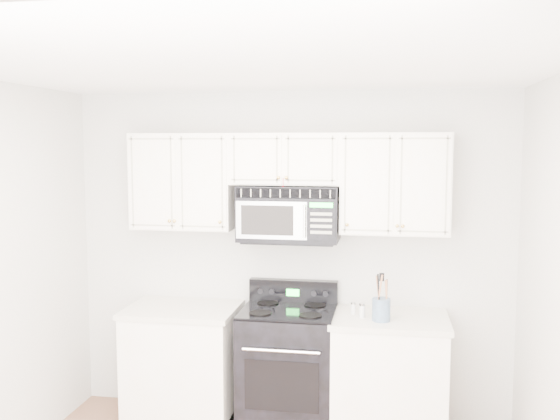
# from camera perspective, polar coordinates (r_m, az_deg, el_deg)

# --- Properties ---
(room) EXTENTS (3.51, 3.51, 2.61)m
(room) POSITION_cam_1_polar(r_m,az_deg,el_deg) (3.34, -3.88, -9.34)
(room) COLOR brown
(room) RESTS_ON ground
(base_cabinet_left) EXTENTS (0.86, 0.65, 0.92)m
(base_cabinet_left) POSITION_cam_1_polar(r_m,az_deg,el_deg) (5.14, -8.82, -14.06)
(base_cabinet_left) COLOR white
(base_cabinet_left) RESTS_ON ground
(base_cabinet_right) EXTENTS (0.86, 0.65, 0.92)m
(base_cabinet_right) POSITION_cam_1_polar(r_m,az_deg,el_deg) (4.90, 9.89, -15.13)
(base_cabinet_right) COLOR white
(base_cabinet_right) RESTS_ON ground
(range) EXTENTS (0.71, 0.65, 1.11)m
(range) POSITION_cam_1_polar(r_m,az_deg,el_deg) (4.94, 0.77, -14.12)
(range) COLOR black
(range) RESTS_ON ground
(upper_cabinets) EXTENTS (2.44, 0.37, 0.75)m
(upper_cabinets) POSITION_cam_1_polar(r_m,az_deg,el_deg) (4.78, 0.59, 3.00)
(upper_cabinets) COLOR white
(upper_cabinets) RESTS_ON ground
(microwave) EXTENTS (0.76, 0.43, 0.42)m
(microwave) POSITION_cam_1_polar(r_m,az_deg,el_deg) (4.77, 0.84, -0.29)
(microwave) COLOR black
(microwave) RESTS_ON ground
(utensil_crock) EXTENTS (0.13, 0.13, 0.35)m
(utensil_crock) POSITION_cam_1_polar(r_m,az_deg,el_deg) (4.59, 9.25, -8.86)
(utensil_crock) COLOR #537A9B
(utensil_crock) RESTS_ON base_cabinet_right
(shaker_salt) EXTENTS (0.05, 0.05, 0.11)m
(shaker_salt) POSITION_cam_1_polar(r_m,az_deg,el_deg) (4.66, 7.53, -9.07)
(shaker_salt) COLOR silver
(shaker_salt) RESTS_ON base_cabinet_right
(shaker_pepper) EXTENTS (0.04, 0.04, 0.09)m
(shaker_pepper) POSITION_cam_1_polar(r_m,az_deg,el_deg) (4.75, 6.72, -8.89)
(shaker_pepper) COLOR silver
(shaker_pepper) RESTS_ON base_cabinet_right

